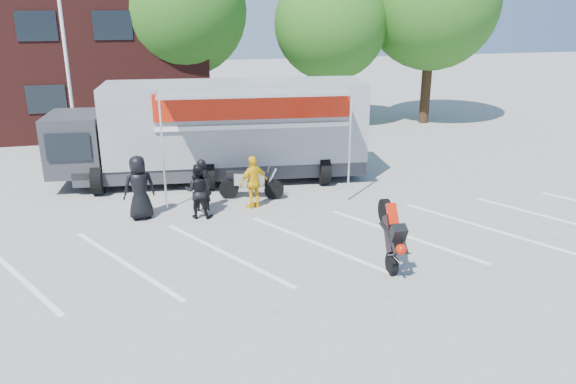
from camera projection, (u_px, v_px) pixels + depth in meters
name	position (u px, v px, depth m)	size (l,w,h in m)	color
ground	(322.00, 261.00, 13.53)	(100.00, 100.00, 0.00)	#969691
parking_bay_lines	(310.00, 244.00, 14.45)	(18.00, 5.00, 0.01)	white
office_building	(10.00, 56.00, 26.67)	(18.00, 8.00, 7.00)	#401814
flagpole	(70.00, 28.00, 19.68)	(1.61, 0.12, 8.00)	white
tree_left	(181.00, 10.00, 25.99)	(6.12, 6.12, 8.64)	#382314
tree_mid	(331.00, 24.00, 26.87)	(5.44, 5.44, 7.68)	#382314
tree_right	(433.00, 3.00, 27.25)	(6.46, 6.46, 9.12)	#382314
transporter_truck	(224.00, 179.00, 19.76)	(10.63, 5.12, 3.38)	#94979C
parked_motorcycle	(252.00, 199.00, 17.84)	(0.70, 2.10, 1.10)	#ABABB0
stunt_bike_rider	(383.00, 263.00, 13.45)	(0.71, 1.51, 1.78)	black
spectator_leather_a	(139.00, 188.00, 15.92)	(0.91, 0.59, 1.86)	black
spectator_leather_b	(202.00, 185.00, 16.58)	(0.58, 0.38, 1.60)	black
spectator_leather_c	(198.00, 191.00, 16.06)	(0.78, 0.61, 1.60)	black
spectator_hivis	(254.00, 182.00, 16.82)	(0.95, 0.39, 1.62)	yellow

